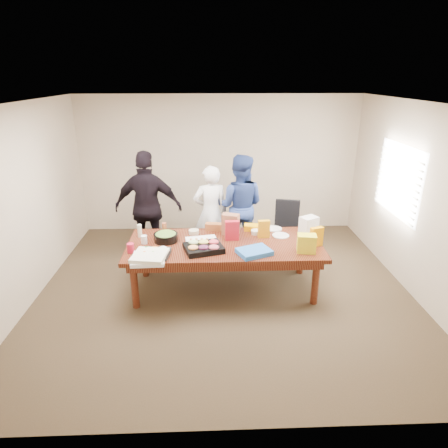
{
  "coord_description": "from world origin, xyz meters",
  "views": [
    {
      "loc": [
        -0.21,
        -5.09,
        3.04
      ],
      "look_at": [
        -0.0,
        0.1,
        1.01
      ],
      "focal_mm": 30.88,
      "sensor_mm": 36.0,
      "label": 1
    }
  ],
  "objects_px": {
    "office_chair": "(288,233)",
    "salad_bowl": "(166,237)",
    "person_right": "(240,206)",
    "sheet_cake": "(202,242)",
    "person_center": "(211,212)",
    "conference_table": "(224,266)"
  },
  "relations": [
    {
      "from": "sheet_cake",
      "to": "conference_table",
      "type": "bearing_deg",
      "value": -3.5
    },
    {
      "from": "sheet_cake",
      "to": "person_right",
      "type": "bearing_deg",
      "value": 52.8
    },
    {
      "from": "conference_table",
      "to": "salad_bowl",
      "type": "distance_m",
      "value": 0.97
    },
    {
      "from": "sheet_cake",
      "to": "office_chair",
      "type": "bearing_deg",
      "value": 22.93
    },
    {
      "from": "office_chair",
      "to": "sheet_cake",
      "type": "relative_size",
      "value": 2.27
    },
    {
      "from": "office_chair",
      "to": "salad_bowl",
      "type": "relative_size",
      "value": 2.82
    },
    {
      "from": "office_chair",
      "to": "person_center",
      "type": "height_order",
      "value": "person_center"
    },
    {
      "from": "conference_table",
      "to": "salad_bowl",
      "type": "height_order",
      "value": "salad_bowl"
    },
    {
      "from": "salad_bowl",
      "to": "office_chair",
      "type": "bearing_deg",
      "value": 22.25
    },
    {
      "from": "person_right",
      "to": "office_chair",
      "type": "bearing_deg",
      "value": 172.3
    },
    {
      "from": "conference_table",
      "to": "person_center",
      "type": "bearing_deg",
      "value": 99.45
    },
    {
      "from": "conference_table",
      "to": "person_right",
      "type": "distance_m",
      "value": 1.39
    },
    {
      "from": "conference_table",
      "to": "person_center",
      "type": "xyz_separation_m",
      "value": [
        -0.19,
        1.15,
        0.44
      ]
    },
    {
      "from": "person_right",
      "to": "salad_bowl",
      "type": "distance_m",
      "value": 1.63
    },
    {
      "from": "person_right",
      "to": "sheet_cake",
      "type": "relative_size",
      "value": 4.12
    },
    {
      "from": "person_right",
      "to": "sheet_cake",
      "type": "distance_m",
      "value": 1.44
    },
    {
      "from": "person_right",
      "to": "sheet_cake",
      "type": "xyz_separation_m",
      "value": [
        -0.64,
        -1.29,
        -0.11
      ]
    },
    {
      "from": "office_chair",
      "to": "person_right",
      "type": "height_order",
      "value": "person_right"
    },
    {
      "from": "salad_bowl",
      "to": "sheet_cake",
      "type": "bearing_deg",
      "value": -16.84
    },
    {
      "from": "person_right",
      "to": "salad_bowl",
      "type": "relative_size",
      "value": 5.11
    },
    {
      "from": "conference_table",
      "to": "office_chair",
      "type": "xyz_separation_m",
      "value": [
        1.13,
        0.93,
        0.12
      ]
    },
    {
      "from": "person_right",
      "to": "conference_table",
      "type": "bearing_deg",
      "value": 89.08
    }
  ]
}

